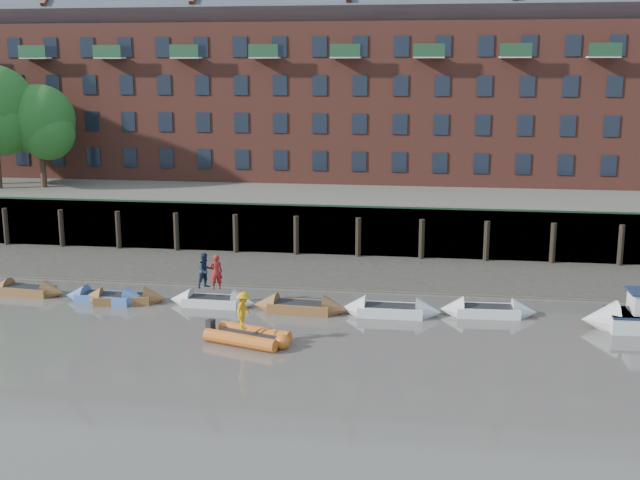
% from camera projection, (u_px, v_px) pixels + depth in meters
% --- Properties ---
extents(ground, '(220.00, 220.00, 0.00)m').
position_uv_depth(ground, '(248.00, 387.00, 30.37)').
color(ground, '#5C554E').
rests_on(ground, ground).
extents(foreshore, '(110.00, 8.00, 0.50)m').
position_uv_depth(foreshore, '(318.00, 271.00, 47.78)').
color(foreshore, '#3D382F').
rests_on(foreshore, ground).
extents(mud_band, '(110.00, 1.60, 0.10)m').
position_uv_depth(mud_band, '(309.00, 286.00, 44.49)').
color(mud_band, '#4C4336').
rests_on(mud_band, ground).
extents(river_wall, '(110.00, 1.23, 3.30)m').
position_uv_depth(river_wall, '(328.00, 230.00, 51.68)').
color(river_wall, '#2D2A26').
rests_on(river_wall, ground).
extents(bank_terrace, '(110.00, 28.00, 3.20)m').
position_uv_depth(bank_terrace, '(351.00, 197.00, 64.85)').
color(bank_terrace, '#5E594D').
rests_on(bank_terrace, ground).
extents(apartment_terrace, '(80.60, 15.56, 20.98)m').
position_uv_depth(apartment_terrace, '(354.00, 55.00, 63.45)').
color(apartment_terrace, brown).
rests_on(apartment_terrace, bank_terrace).
extents(rowboat_0, '(4.49, 1.75, 1.27)m').
position_uv_depth(rowboat_0, '(27.00, 290.00, 42.82)').
color(rowboat_0, brown).
rests_on(rowboat_0, ground).
extents(rowboat_1, '(4.67, 1.71, 1.33)m').
position_uv_depth(rowboat_1, '(106.00, 298.00, 41.35)').
color(rowboat_1, '#4567AA').
rests_on(rowboat_1, ground).
extents(rowboat_2, '(4.57, 2.13, 1.28)m').
position_uv_depth(rowboat_2, '(123.00, 299.00, 41.23)').
color(rowboat_2, brown).
rests_on(rowboat_2, ground).
extents(rowboat_3, '(4.50, 1.43, 1.30)m').
position_uv_depth(rowboat_3, '(212.00, 301.00, 40.78)').
color(rowboat_3, silver).
rests_on(rowboat_3, ground).
extents(rowboat_4, '(4.88, 1.69, 1.39)m').
position_uv_depth(rowboat_4, '(300.00, 307.00, 39.73)').
color(rowboat_4, brown).
rests_on(rowboat_4, ground).
extents(rowboat_5, '(4.93, 1.44, 1.43)m').
position_uv_depth(rowboat_5, '(390.00, 310.00, 39.17)').
color(rowboat_5, silver).
rests_on(rowboat_5, ground).
extents(rowboat_6, '(4.77, 1.54, 1.37)m').
position_uv_depth(rowboat_6, '(488.00, 311.00, 39.13)').
color(rowboat_6, silver).
rests_on(rowboat_6, ground).
extents(rib_tender, '(3.96, 2.83, 0.67)m').
position_uv_depth(rib_tender, '(251.00, 337.00, 35.22)').
color(rib_tender, orange).
rests_on(rib_tender, ground).
extents(motor_launch, '(5.91, 2.14, 2.41)m').
position_uv_depth(motor_launch, '(639.00, 317.00, 36.91)').
color(motor_launch, silver).
rests_on(motor_launch, ground).
extents(person_rower_a, '(0.78, 0.67, 1.80)m').
position_uv_depth(person_rower_a, '(216.00, 272.00, 40.44)').
color(person_rower_a, maroon).
rests_on(person_rower_a, rowboat_3).
extents(person_rower_b, '(1.10, 1.12, 1.81)m').
position_uv_depth(person_rower_b, '(205.00, 270.00, 40.71)').
color(person_rower_b, '#19233F').
rests_on(person_rower_b, rowboat_3).
extents(person_rib_crew, '(0.82, 1.19, 1.70)m').
position_uv_depth(person_rib_crew, '(243.00, 311.00, 34.98)').
color(person_rib_crew, orange).
rests_on(person_rib_crew, rib_tender).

